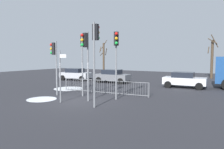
# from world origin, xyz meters

# --- Properties ---
(ground_plane) EXTENTS (60.00, 60.00, 0.00)m
(ground_plane) POSITION_xyz_m (0.00, 0.00, 0.00)
(ground_plane) COLOR #2D2D33
(traffic_light_mid_left) EXTENTS (0.56, 0.36, 4.03)m
(traffic_light_mid_left) POSITION_xyz_m (-2.81, 0.77, 2.96)
(traffic_light_mid_left) COLOR slate
(traffic_light_mid_left) RESTS_ON ground
(traffic_light_mid_right) EXTENTS (0.33, 0.57, 4.81)m
(traffic_light_mid_right) POSITION_xyz_m (2.06, -0.85, 3.52)
(traffic_light_mid_right) COLOR slate
(traffic_light_mid_right) RESTS_ON ground
(traffic_light_foreground_right) EXTENTS (0.36, 0.56, 4.60)m
(traffic_light_foreground_right) POSITION_xyz_m (-0.77, 1.60, 3.37)
(traffic_light_foreground_right) COLOR slate
(traffic_light_foreground_right) RESTS_ON ground
(traffic_light_foreground_left) EXTENTS (0.42, 0.51, 4.62)m
(traffic_light_foreground_left) POSITION_xyz_m (2.05, 1.53, 3.38)
(traffic_light_foreground_left) COLOR slate
(traffic_light_foreground_left) RESTS_ON ground
(traffic_light_rear_left) EXTENTS (0.38, 0.54, 4.49)m
(traffic_light_rear_left) POSITION_xyz_m (0.59, 0.17, 3.29)
(traffic_light_rear_left) COLOR slate
(traffic_light_rear_left) RESTS_ON ground
(direction_sign_post) EXTENTS (0.77, 0.26, 3.28)m
(direction_sign_post) POSITION_xyz_m (-0.52, -0.99, 1.83)
(direction_sign_post) COLOR slate
(direction_sign_post) RESTS_ON ground
(pedestrian_guard_railing) EXTENTS (7.38, 0.59, 1.07)m
(pedestrian_guard_railing) POSITION_xyz_m (-0.01, 3.13, 0.55)
(pedestrian_guard_railing) COLOR slate
(pedestrian_guard_railing) RESTS_ON ground
(car_white_trailing) EXTENTS (3.88, 2.09, 1.47)m
(car_white_trailing) POSITION_xyz_m (4.68, 9.73, 0.77)
(car_white_trailing) COLOR silver
(car_white_trailing) RESTS_ON ground
(car_grey_far) EXTENTS (3.85, 2.03, 1.47)m
(car_grey_far) POSITION_xyz_m (-3.04, 9.69, 0.77)
(car_grey_far) COLOR slate
(car_grey_far) RESTS_ON ground
(car_silver_near) EXTENTS (3.98, 2.32, 1.47)m
(car_silver_near) POSITION_xyz_m (-8.27, 9.55, 0.77)
(car_silver_near) COLOR #B2B5BA
(car_silver_near) RESTS_ON ground
(bare_tree_left) EXTENTS (1.55, 1.54, 5.77)m
(bare_tree_left) POSITION_xyz_m (-11.00, 20.06, 2.82)
(bare_tree_left) COLOR #473828
(bare_tree_left) RESTS_ON ground
(bare_tree_centre) EXTENTS (1.29, 1.25, 5.79)m
(bare_tree_centre) POSITION_xyz_m (5.84, 20.60, 2.75)
(bare_tree_centre) COLOR #473828
(bare_tree_centre) RESTS_ON ground
(snow_patch_kerb) EXTENTS (1.98, 1.98, 0.01)m
(snow_patch_kerb) POSITION_xyz_m (-2.39, -0.89, 0.01)
(snow_patch_kerb) COLOR white
(snow_patch_kerb) RESTS_ON ground
(snow_patch_island) EXTENTS (2.64, 2.64, 0.01)m
(snow_patch_island) POSITION_xyz_m (-4.17, 3.75, 0.01)
(snow_patch_island) COLOR white
(snow_patch_island) RESTS_ON ground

